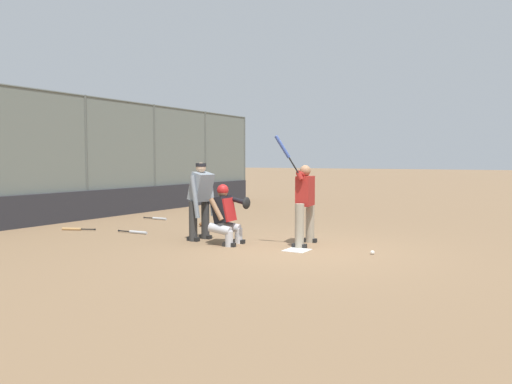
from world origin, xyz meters
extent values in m
plane|color=#846647|center=(0.00, 0.00, 0.00)|extent=(160.00, 160.00, 0.00)
cube|color=white|center=(0.00, 0.00, 0.01)|extent=(0.43, 0.43, 0.01)
cylinder|color=#515651|center=(-9.85, -7.34, 1.75)|extent=(0.08, 0.08, 3.51)
cylinder|color=#515651|center=(-7.04, -7.34, 1.75)|extent=(0.08, 0.08, 3.51)
cylinder|color=#515651|center=(-4.22, -7.34, 1.75)|extent=(0.08, 0.08, 3.51)
cylinder|color=#515651|center=(-1.41, -7.34, 1.75)|extent=(0.08, 0.08, 3.51)
cube|color=slate|center=(0.00, -7.34, 1.75)|extent=(19.71, 0.01, 3.51)
cylinder|color=#515651|center=(0.00, -7.34, 3.48)|extent=(19.71, 0.06, 0.06)
cube|color=#28282D|center=(0.00, -7.24, 0.41)|extent=(19.31, 0.18, 0.81)
cube|color=slate|center=(-3.36, -9.91, 0.06)|extent=(13.80, 3.05, 0.12)
cube|color=slate|center=(-3.36, -8.81, 0.22)|extent=(13.80, 0.55, 0.44)
cube|color=#B7BABC|center=(-3.36, -8.81, 0.48)|extent=(13.80, 0.24, 0.08)
cube|color=slate|center=(-3.36, -9.36, 0.38)|extent=(13.80, 0.55, 0.76)
cube|color=#B7BABC|center=(-3.36, -9.36, 0.80)|extent=(13.80, 0.24, 0.08)
cube|color=slate|center=(-3.36, -9.91, 0.54)|extent=(13.80, 0.55, 1.08)
cube|color=#B7BABC|center=(-3.36, -9.91, 1.12)|extent=(13.80, 0.24, 0.08)
cube|color=slate|center=(-3.36, -10.46, 0.70)|extent=(13.80, 0.55, 1.40)
cube|color=#B7BABC|center=(-3.36, -10.46, 1.44)|extent=(13.80, 0.24, 0.08)
cube|color=slate|center=(-3.36, -11.01, 0.86)|extent=(13.80, 0.55, 1.72)
cube|color=#B7BABC|center=(-3.36, -11.01, 1.76)|extent=(13.80, 0.24, 0.08)
cylinder|color=gray|center=(-0.96, -0.18, 0.43)|extent=(0.18, 0.18, 0.85)
cube|color=black|center=(-0.96, -0.18, 0.04)|extent=(0.15, 0.29, 0.08)
cylinder|color=gray|center=(-0.26, -0.08, 0.43)|extent=(0.18, 0.18, 0.85)
cube|color=black|center=(-0.26, -0.08, 0.04)|extent=(0.15, 0.29, 0.08)
cube|color=maroon|center=(-0.61, -0.13, 1.08)|extent=(0.49, 0.33, 0.59)
sphere|color=#936B4C|center=(-0.61, -0.13, 1.48)|extent=(0.22, 0.22, 0.22)
cylinder|color=maroon|center=(-0.61, -0.15, 1.38)|extent=(0.60, 0.13, 0.22)
cylinder|color=maroon|center=(-0.33, -0.11, 1.38)|extent=(0.14, 0.17, 0.16)
sphere|color=black|center=(-0.32, -0.14, 1.44)|extent=(0.04, 0.04, 0.04)
cylinder|color=black|center=(-0.26, -0.21, 1.59)|extent=(0.16, 0.18, 0.31)
cylinder|color=#334789|center=(-0.11, -0.37, 1.94)|extent=(0.26, 0.28, 0.44)
cylinder|color=#B7B7BC|center=(-0.10, -1.36, 0.15)|extent=(0.15, 0.15, 0.31)
cylinder|color=#B7B7BC|center=(-0.08, -1.56, 0.33)|extent=(0.23, 0.48, 0.24)
cube|color=black|center=(-0.10, -1.36, 0.04)|extent=(0.13, 0.27, 0.08)
cylinder|color=#B7B7BC|center=(0.31, -1.32, 0.15)|extent=(0.15, 0.15, 0.31)
cylinder|color=#B7B7BC|center=(0.33, -1.52, 0.33)|extent=(0.23, 0.48, 0.24)
cube|color=black|center=(0.31, -1.32, 0.04)|extent=(0.13, 0.27, 0.08)
cube|color=black|center=(0.13, -1.58, 0.70)|extent=(0.48, 0.41, 0.56)
cube|color=#B21E1E|center=(0.11, -1.44, 0.70)|extent=(0.41, 0.18, 0.46)
sphere|color=#936B4C|center=(0.13, -1.58, 1.05)|extent=(0.21, 0.21, 0.21)
sphere|color=#B21E1E|center=(0.13, -1.58, 1.09)|extent=(0.23, 0.23, 0.23)
cylinder|color=black|center=(-0.07, -1.36, 0.87)|extent=(0.24, 0.55, 0.16)
ellipsoid|color=black|center=(0.01, -1.10, 0.84)|extent=(0.31, 0.13, 0.24)
cylinder|color=#936B4C|center=(0.40, -1.55, 0.73)|extent=(0.13, 0.32, 0.45)
cylinder|color=#333333|center=(-0.25, -2.30, 0.42)|extent=(0.17, 0.17, 0.83)
cube|color=black|center=(-0.25, -2.30, 0.04)|extent=(0.13, 0.29, 0.08)
cylinder|color=#333333|center=(0.13, -2.34, 0.42)|extent=(0.17, 0.17, 0.83)
cube|color=black|center=(0.13, -2.34, 0.04)|extent=(0.13, 0.29, 0.08)
cube|color=gray|center=(-0.06, -2.26, 1.13)|extent=(0.48, 0.43, 0.63)
sphere|color=tan|center=(-0.06, -2.26, 1.52)|extent=(0.21, 0.21, 0.21)
cylinder|color=black|center=(-0.06, -2.26, 1.58)|extent=(0.22, 0.22, 0.07)
cylinder|color=gray|center=(-0.31, -2.18, 0.93)|extent=(0.16, 0.24, 0.88)
cylinder|color=gray|center=(0.21, -2.22, 0.93)|extent=(0.13, 0.23, 0.88)
sphere|color=black|center=(-2.28, -5.99, 0.03)|extent=(0.04, 0.04, 0.04)
cylinder|color=black|center=(-2.28, -5.82, 0.03)|extent=(0.04, 0.34, 0.03)
cylinder|color=#B7BCC1|center=(-2.29, -5.42, 0.03)|extent=(0.08, 0.47, 0.07)
sphere|color=black|center=(0.00, -4.63, 0.03)|extent=(0.04, 0.04, 0.04)
cylinder|color=black|center=(-0.01, -4.46, 0.03)|extent=(0.05, 0.35, 0.03)
cylinder|color=#B7BCC1|center=(-0.03, -4.04, 0.03)|extent=(0.09, 0.48, 0.07)
sphere|color=black|center=(0.14, -5.28, 0.03)|extent=(0.04, 0.04, 0.04)
cylinder|color=black|center=(0.21, -5.44, 0.03)|extent=(0.17, 0.33, 0.03)
cylinder|color=tan|center=(0.37, -5.81, 0.03)|extent=(0.25, 0.46, 0.07)
ellipsoid|color=brown|center=(-1.86, -3.53, 0.06)|extent=(0.33, 0.21, 0.12)
ellipsoid|color=brown|center=(-1.76, -3.43, 0.05)|extent=(0.12, 0.09, 0.09)
sphere|color=white|center=(-0.33, 1.33, 0.04)|extent=(0.07, 0.07, 0.07)
camera|label=1|loc=(8.30, 4.05, 1.70)|focal=35.00mm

